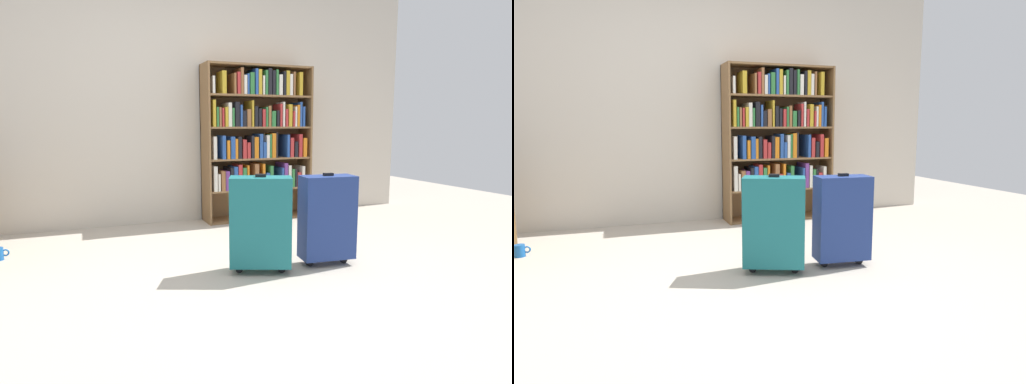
{
  "view_description": "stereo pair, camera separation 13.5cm",
  "coord_description": "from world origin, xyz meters",
  "views": [
    {
      "loc": [
        -0.99,
        -2.5,
        1.02
      ],
      "look_at": [
        0.15,
        0.3,
        0.55
      ],
      "focal_mm": 30.78,
      "sensor_mm": 36.0,
      "label": 1
    },
    {
      "loc": [
        -0.86,
        -2.54,
        1.02
      ],
      "look_at": [
        0.15,
        0.3,
        0.55
      ],
      "focal_mm": 30.78,
      "sensor_mm": 36.0,
      "label": 2
    }
  ],
  "objects": [
    {
      "name": "ground_plane",
      "position": [
        0.0,
        0.0,
        0.0
      ],
      "size": [
        9.48,
        9.48,
        0.0
      ],
      "primitive_type": "plane",
      "color": "#B2A899"
    },
    {
      "name": "suitcase_navy_blue",
      "position": [
        0.66,
        0.19,
        0.35
      ],
      "size": [
        0.41,
        0.23,
        0.67
      ],
      "color": "navy",
      "rests_on": "ground"
    },
    {
      "name": "bookshelf",
      "position": [
        0.78,
        1.85,
        0.88
      ],
      "size": [
        1.15,
        0.33,
        1.62
      ],
      "color": "brown",
      "rests_on": "ground"
    },
    {
      "name": "suitcase_teal",
      "position": [
        0.14,
        0.21,
        0.36
      ],
      "size": [
        0.46,
        0.35,
        0.69
      ],
      "color": "#19666B",
      "rests_on": "ground"
    },
    {
      "name": "back_wall",
      "position": [
        0.0,
        2.09,
        1.3
      ],
      "size": [
        5.42,
        0.1,
        2.6
      ],
      "primitive_type": "cube",
      "color": "beige",
      "rests_on": "ground"
    }
  ]
}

